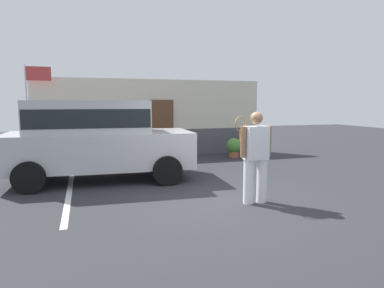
% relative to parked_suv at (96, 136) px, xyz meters
% --- Properties ---
extents(ground_plane, '(40.00, 40.00, 0.00)m').
position_rel_parked_suv_xyz_m(ground_plane, '(2.20, -2.75, -1.15)').
color(ground_plane, '#2D2D33').
extents(parking_stripe_0, '(0.12, 4.40, 0.01)m').
position_rel_parked_suv_xyz_m(parking_stripe_0, '(-0.66, -1.25, -1.14)').
color(parking_stripe_0, silver).
rests_on(parking_stripe_0, ground_plane).
extents(house_frontage, '(8.44, 0.40, 2.85)m').
position_rel_parked_suv_xyz_m(house_frontage, '(2.21, 3.65, 0.19)').
color(house_frontage, beige).
rests_on(house_frontage, ground_plane).
extents(parked_suv, '(4.69, 2.35, 2.05)m').
position_rel_parked_suv_xyz_m(parked_suv, '(0.00, 0.00, 0.00)').
color(parked_suv, '#B7B7BC').
rests_on(parked_suv, ground_plane).
extents(tennis_player_man, '(0.81, 0.30, 1.82)m').
position_rel_parked_suv_xyz_m(tennis_player_man, '(2.93, -3.02, -0.19)').
color(tennis_player_man, white).
rests_on(tennis_player_man, ground_plane).
extents(potted_plant_by_porch, '(0.54, 0.54, 0.71)m').
position_rel_parked_suv_xyz_m(potted_plant_by_porch, '(4.91, 2.36, -0.75)').
color(potted_plant_by_porch, '#9E5638').
rests_on(potted_plant_by_porch, ground_plane).
extents(potted_plant_secondary, '(0.52, 0.52, 0.69)m').
position_rel_parked_suv_xyz_m(potted_plant_secondary, '(5.97, 2.72, -0.76)').
color(potted_plant_secondary, gray).
rests_on(potted_plant_secondary, ground_plane).
extents(flag_pole, '(0.80, 0.05, 3.21)m').
position_rel_parked_suv_xyz_m(flag_pole, '(-1.85, 3.24, 1.07)').
color(flag_pole, silver).
rests_on(flag_pole, ground_plane).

